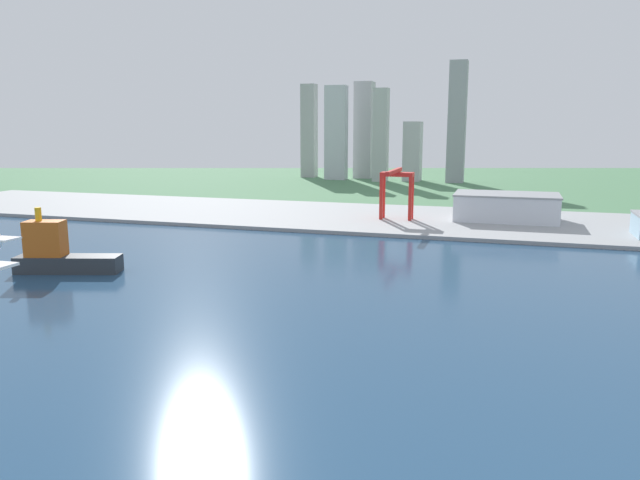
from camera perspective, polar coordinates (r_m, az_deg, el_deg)
ground_plane at (r=261.86m, az=1.00°, el=-4.26°), size 2400.00×2400.00×0.00m
water_bay at (r=207.42m, az=-3.75°, el=-8.29°), size 840.00×360.00×0.15m
industrial_pier at (r=443.60m, az=7.98°, el=1.94°), size 840.00×140.00×2.50m
container_barge at (r=307.72m, az=-23.18°, el=-1.19°), size 49.06×25.21×30.42m
port_crane_red at (r=429.38m, az=7.15°, el=5.34°), size 22.83×47.74×35.79m
warehouse_main at (r=445.59m, az=17.01°, el=2.99°), size 70.51×42.51×18.65m
distant_skyline at (r=785.26m, az=5.37°, el=9.95°), size 214.16×66.41×143.62m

